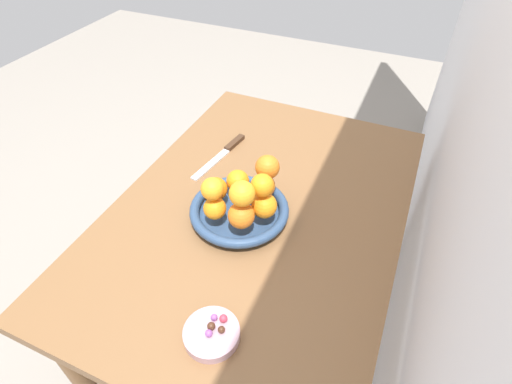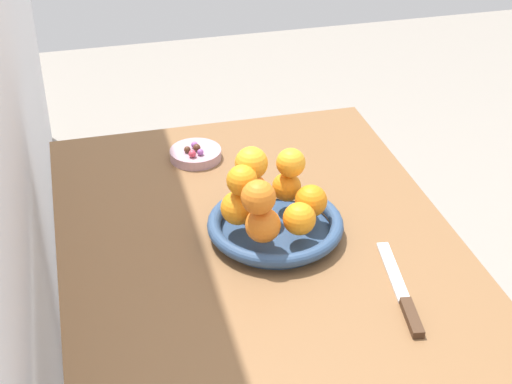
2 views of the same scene
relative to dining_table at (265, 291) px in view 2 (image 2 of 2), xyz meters
name	(u,v)px [view 2 (image 2 of 2)]	position (x,y,z in m)	size (l,w,h in m)	color
dining_table	(265,291)	(0.00, 0.00, 0.00)	(1.10, 0.76, 0.74)	brown
fruit_bowl	(275,226)	(0.06, -0.03, 0.11)	(0.26, 0.26, 0.04)	navy
candy_dish	(196,154)	(0.39, 0.06, 0.10)	(0.12, 0.12, 0.02)	#B28C99
orange_0	(311,201)	(0.05, -0.10, 0.16)	(0.06, 0.06, 0.06)	orange
orange_1	(287,187)	(0.12, -0.07, 0.16)	(0.06, 0.06, 0.06)	orange
orange_2	(253,190)	(0.12, 0.00, 0.16)	(0.07, 0.07, 0.07)	orange
orange_3	(238,208)	(0.06, 0.04, 0.16)	(0.07, 0.07, 0.07)	orange
orange_4	(263,225)	(-0.01, 0.01, 0.16)	(0.07, 0.07, 0.07)	orange
orange_5	(300,220)	(0.00, -0.06, 0.16)	(0.06, 0.06, 0.06)	orange
orange_6	(291,163)	(0.11, -0.08, 0.21)	(0.06, 0.06, 0.06)	orange
orange_7	(258,197)	(-0.01, 0.02, 0.23)	(0.06, 0.06, 0.06)	orange
orange_8	(242,180)	(0.06, 0.03, 0.22)	(0.06, 0.06, 0.06)	orange
orange_9	(252,163)	(0.11, 0.00, 0.23)	(0.06, 0.06, 0.06)	orange
candy_ball_0	(200,152)	(0.36, 0.05, 0.12)	(0.01, 0.01, 0.01)	#8C4C99
candy_ball_1	(194,145)	(0.40, 0.06, 0.12)	(0.02, 0.02, 0.02)	#8C4C99
candy_ball_2	(187,150)	(0.38, 0.08, 0.12)	(0.02, 0.02, 0.02)	#472819
candy_ball_3	(192,154)	(0.36, 0.07, 0.12)	(0.02, 0.02, 0.02)	#C6384C
candy_ball_4	(197,148)	(0.38, 0.06, 0.12)	(0.02, 0.02, 0.02)	#472819
knife	(403,295)	(-0.18, -0.20, 0.09)	(0.26, 0.06, 0.01)	#3F2819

